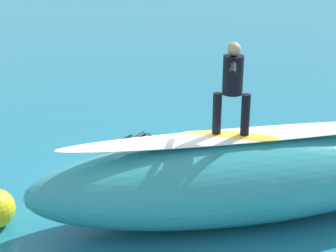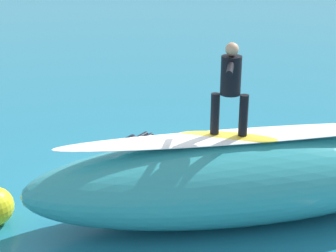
% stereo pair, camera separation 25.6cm
% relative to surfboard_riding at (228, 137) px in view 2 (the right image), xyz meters
% --- Properties ---
extents(ground_plane, '(120.00, 120.00, 0.00)m').
position_rel_surfboard_riding_xyz_m(ground_plane, '(0.26, -1.71, -1.66)').
color(ground_plane, teal).
extents(wave_crest, '(8.07, 4.36, 1.61)m').
position_rel_surfboard_riding_xyz_m(wave_crest, '(-0.23, 0.08, -0.85)').
color(wave_crest, teal).
rests_on(wave_crest, ground_plane).
extents(wave_foam_lip, '(6.54, 2.74, 0.08)m').
position_rel_surfboard_riding_xyz_m(wave_foam_lip, '(-0.23, 0.08, -0.01)').
color(wave_foam_lip, white).
rests_on(wave_foam_lip, wave_crest).
extents(surfboard_riding, '(1.71, 1.46, 0.09)m').
position_rel_surfboard_riding_xyz_m(surfboard_riding, '(0.00, 0.00, 0.00)').
color(surfboard_riding, yellow).
rests_on(surfboard_riding, wave_crest).
extents(surfer_riding, '(1.03, 1.29, 1.64)m').
position_rel_surfboard_riding_xyz_m(surfer_riding, '(0.00, 0.00, 1.00)').
color(surfer_riding, black).
rests_on(surfer_riding, surfboard_riding).
extents(surfboard_paddling, '(2.23, 1.50, 0.06)m').
position_rel_surfboard_riding_xyz_m(surfboard_paddling, '(0.43, -3.68, -1.63)').
color(surfboard_paddling, '#E0563D').
rests_on(surfboard_paddling, ground_plane).
extents(surfer_paddling, '(1.53, 0.96, 0.30)m').
position_rel_surfboard_riding_xyz_m(surfer_paddling, '(0.32, -3.74, -1.47)').
color(surfer_paddling, black).
rests_on(surfer_paddling, surfboard_paddling).
extents(foam_patch_mid, '(0.91, 0.88, 0.17)m').
position_rel_surfboard_riding_xyz_m(foam_patch_mid, '(-2.18, -0.55, -1.57)').
color(foam_patch_mid, white).
rests_on(foam_patch_mid, ground_plane).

